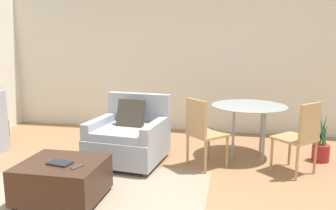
% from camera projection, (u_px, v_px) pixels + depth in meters
% --- Properties ---
extents(wall_back, '(12.00, 0.06, 2.75)m').
position_uv_depth(wall_back, '(153.00, 55.00, 5.96)').
color(wall_back, silver).
rests_on(wall_back, ground_plane).
extents(area_rug, '(2.56, 1.53, 0.01)m').
position_uv_depth(area_rug, '(90.00, 189.00, 3.59)').
color(area_rug, gray).
rests_on(area_rug, ground_plane).
extents(armchair, '(1.00, 1.01, 0.88)m').
position_uv_depth(armchair, '(129.00, 137.00, 4.40)').
color(armchair, '#999EA8').
rests_on(armchair, ground_plane).
extents(ottoman, '(0.81, 0.69, 0.40)m').
position_uv_depth(ottoman, '(63.00, 179.00, 3.31)').
color(ottoman, '#382319').
rests_on(ottoman, ground_plane).
extents(book_stack, '(0.25, 0.18, 0.02)m').
position_uv_depth(book_stack, '(60.00, 163.00, 3.22)').
color(book_stack, black).
rests_on(book_stack, ottoman).
extents(tv_remote_primary, '(0.09, 0.14, 0.01)m').
position_uv_depth(tv_remote_primary, '(77.00, 167.00, 3.14)').
color(tv_remote_primary, '#333338').
rests_on(tv_remote_primary, ottoman).
extents(dining_table, '(1.03, 1.03, 0.73)m').
position_uv_depth(dining_table, '(249.00, 112.00, 4.56)').
color(dining_table, '#99A8AD').
rests_on(dining_table, ground_plane).
extents(dining_chair_near_left, '(0.59, 0.59, 0.90)m').
position_uv_depth(dining_chair_near_left, '(202.00, 129.00, 4.13)').
color(dining_chair_near_left, tan).
rests_on(dining_chair_near_left, ground_plane).
extents(dining_chair_near_right, '(0.59, 0.59, 0.90)m').
position_uv_depth(dining_chair_near_right, '(301.00, 134.00, 3.90)').
color(dining_chair_near_right, tan).
rests_on(dining_chair_near_right, ground_plane).
extents(potted_plant_small, '(0.22, 0.22, 0.65)m').
position_uv_depth(potted_plant_small, '(321.00, 147.00, 4.43)').
color(potted_plant_small, maroon).
rests_on(potted_plant_small, ground_plane).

